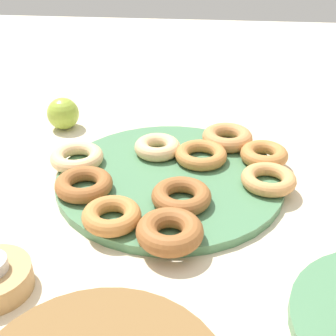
{
  "coord_description": "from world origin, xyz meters",
  "views": [
    {
      "loc": [
        -0.06,
        0.63,
        0.4
      ],
      "look_at": [
        0.0,
        0.03,
        0.04
      ],
      "focal_mm": 48.2,
      "sensor_mm": 36.0,
      "label": 1
    }
  ],
  "objects_px": {
    "donut_1": "(77,157)",
    "donut_5": "(181,196)",
    "donut_3": "(227,137)",
    "apple": "(63,114)",
    "donut_7": "(269,179)",
    "donut_plate": "(170,178)",
    "donut_0": "(201,155)",
    "donut_4": "(157,147)",
    "donut_9": "(264,154)",
    "donut_6": "(84,184)",
    "donut_2": "(112,216)",
    "donut_8": "(170,231)"
  },
  "relations": [
    {
      "from": "donut_1",
      "to": "donut_5",
      "type": "relative_size",
      "value": 1.01
    },
    {
      "from": "donut_1",
      "to": "donut_5",
      "type": "height_order",
      "value": "donut_5"
    },
    {
      "from": "donut_3",
      "to": "apple",
      "type": "bearing_deg",
      "value": -11.19
    },
    {
      "from": "donut_3",
      "to": "apple",
      "type": "relative_size",
      "value": 1.44
    },
    {
      "from": "donut_7",
      "to": "donut_plate",
      "type": "bearing_deg",
      "value": -6.01
    },
    {
      "from": "donut_0",
      "to": "donut_4",
      "type": "distance_m",
      "value": 0.08
    },
    {
      "from": "donut_1",
      "to": "donut_9",
      "type": "distance_m",
      "value": 0.32
    },
    {
      "from": "donut_4",
      "to": "donut_1",
      "type": "bearing_deg",
      "value": 20.48
    },
    {
      "from": "donut_6",
      "to": "donut_plate",
      "type": "bearing_deg",
      "value": -153.64
    },
    {
      "from": "donut_1",
      "to": "donut_4",
      "type": "xyz_separation_m",
      "value": [
        -0.13,
        -0.05,
        0.0
      ]
    },
    {
      "from": "donut_1",
      "to": "donut_3",
      "type": "bearing_deg",
      "value": -158.86
    },
    {
      "from": "donut_1",
      "to": "donut_7",
      "type": "distance_m",
      "value": 0.32
    },
    {
      "from": "donut_2",
      "to": "donut_4",
      "type": "xyz_separation_m",
      "value": [
        -0.04,
        -0.21,
        0.0
      ]
    },
    {
      "from": "donut_6",
      "to": "apple",
      "type": "bearing_deg",
      "value": -66.17
    },
    {
      "from": "donut_8",
      "to": "donut_9",
      "type": "distance_m",
      "value": 0.27
    },
    {
      "from": "donut_plate",
      "to": "donut_6",
      "type": "distance_m",
      "value": 0.14
    },
    {
      "from": "donut_plate",
      "to": "apple",
      "type": "height_order",
      "value": "apple"
    },
    {
      "from": "donut_3",
      "to": "donut_5",
      "type": "relative_size",
      "value": 1.04
    },
    {
      "from": "donut_1",
      "to": "donut_8",
      "type": "relative_size",
      "value": 1.0
    },
    {
      "from": "donut_9",
      "to": "donut_1",
      "type": "bearing_deg",
      "value": 7.53
    },
    {
      "from": "donut_3",
      "to": "donut_7",
      "type": "xyz_separation_m",
      "value": [
        -0.06,
        0.14,
        -0.0
      ]
    },
    {
      "from": "donut_4",
      "to": "donut_7",
      "type": "xyz_separation_m",
      "value": [
        -0.19,
        0.09,
        -0.0
      ]
    },
    {
      "from": "donut_1",
      "to": "apple",
      "type": "relative_size",
      "value": 1.4
    },
    {
      "from": "donut_8",
      "to": "donut_6",
      "type": "bearing_deg",
      "value": -35.77
    },
    {
      "from": "donut_7",
      "to": "donut_9",
      "type": "bearing_deg",
      "value": -89.28
    },
    {
      "from": "donut_9",
      "to": "donut_6",
      "type": "bearing_deg",
      "value": 23.8
    },
    {
      "from": "donut_plate",
      "to": "donut_8",
      "type": "bearing_deg",
      "value": 95.68
    },
    {
      "from": "donut_6",
      "to": "donut_7",
      "type": "bearing_deg",
      "value": -170.76
    },
    {
      "from": "donut_7",
      "to": "donut_8",
      "type": "distance_m",
      "value": 0.21
    },
    {
      "from": "donut_2",
      "to": "donut_9",
      "type": "distance_m",
      "value": 0.3
    },
    {
      "from": "donut_2",
      "to": "donut_5",
      "type": "xyz_separation_m",
      "value": [
        -0.09,
        -0.06,
        0.0
      ]
    },
    {
      "from": "donut_plate",
      "to": "donut_8",
      "type": "xyz_separation_m",
      "value": [
        -0.02,
        0.17,
        0.02
      ]
    },
    {
      "from": "donut_4",
      "to": "apple",
      "type": "xyz_separation_m",
      "value": [
        0.21,
        -0.11,
        0.0
      ]
    },
    {
      "from": "donut_1",
      "to": "donut_9",
      "type": "height_order",
      "value": "same"
    },
    {
      "from": "donut_2",
      "to": "apple",
      "type": "bearing_deg",
      "value": -62.32
    },
    {
      "from": "donut_2",
      "to": "donut_4",
      "type": "bearing_deg",
      "value": -100.48
    },
    {
      "from": "donut_0",
      "to": "donut_2",
      "type": "relative_size",
      "value": 1.08
    },
    {
      "from": "donut_plate",
      "to": "donut_4",
      "type": "relative_size",
      "value": 4.56
    },
    {
      "from": "donut_0",
      "to": "donut_4",
      "type": "relative_size",
      "value": 1.1
    },
    {
      "from": "donut_plate",
      "to": "donut_3",
      "type": "xyz_separation_m",
      "value": [
        -0.09,
        -0.12,
        0.02
      ]
    },
    {
      "from": "donut_plate",
      "to": "donut_4",
      "type": "distance_m",
      "value": 0.08
    },
    {
      "from": "donut_2",
      "to": "donut_6",
      "type": "relative_size",
      "value": 0.93
    },
    {
      "from": "donut_2",
      "to": "donut_6",
      "type": "distance_m",
      "value": 0.09
    },
    {
      "from": "donut_6",
      "to": "donut_8",
      "type": "distance_m",
      "value": 0.18
    },
    {
      "from": "donut_2",
      "to": "donut_5",
      "type": "relative_size",
      "value": 0.93
    },
    {
      "from": "apple",
      "to": "donut_plate",
      "type": "bearing_deg",
      "value": 142.02
    },
    {
      "from": "donut_1",
      "to": "donut_9",
      "type": "bearing_deg",
      "value": -172.47
    },
    {
      "from": "donut_8",
      "to": "donut_9",
      "type": "relative_size",
      "value": 1.1
    },
    {
      "from": "donut_0",
      "to": "donut_7",
      "type": "bearing_deg",
      "value": 148.07
    },
    {
      "from": "donut_6",
      "to": "donut_1",
      "type": "bearing_deg",
      "value": -67.42
    }
  ]
}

